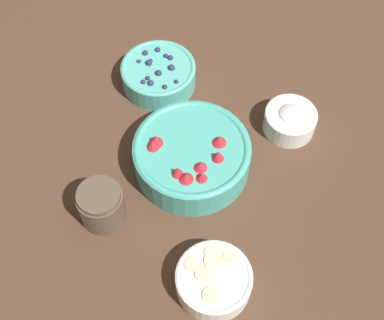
% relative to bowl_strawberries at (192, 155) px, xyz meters
% --- Properties ---
extents(ground_plane, '(4.00, 4.00, 0.00)m').
position_rel_bowl_strawberries_xyz_m(ground_plane, '(0.07, 0.02, -0.04)').
color(ground_plane, '#4C3323').
extents(bowl_strawberries, '(0.24, 0.24, 0.09)m').
position_rel_bowl_strawberries_xyz_m(bowl_strawberries, '(0.00, 0.00, 0.00)').
color(bowl_strawberries, '#47AD9E').
rests_on(bowl_strawberries, ground_plane).
extents(bowl_blueberries, '(0.17, 0.17, 0.06)m').
position_rel_bowl_strawberries_xyz_m(bowl_blueberries, '(0.18, -0.16, -0.01)').
color(bowl_blueberries, '#56B7A8').
rests_on(bowl_blueberries, ground_plane).
extents(bowl_bananas, '(0.14, 0.14, 0.05)m').
position_rel_bowl_strawberries_xyz_m(bowl_bananas, '(-0.16, 0.21, -0.01)').
color(bowl_bananas, white).
rests_on(bowl_bananas, ground_plane).
extents(bowl_cream, '(0.11, 0.11, 0.06)m').
position_rel_bowl_strawberries_xyz_m(bowl_cream, '(-0.14, -0.19, -0.01)').
color(bowl_cream, white).
rests_on(bowl_cream, ground_plane).
extents(jar_chocolate, '(0.09, 0.09, 0.09)m').
position_rel_bowl_strawberries_xyz_m(jar_chocolate, '(0.10, 0.18, -0.00)').
color(jar_chocolate, brown).
rests_on(jar_chocolate, ground_plane).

